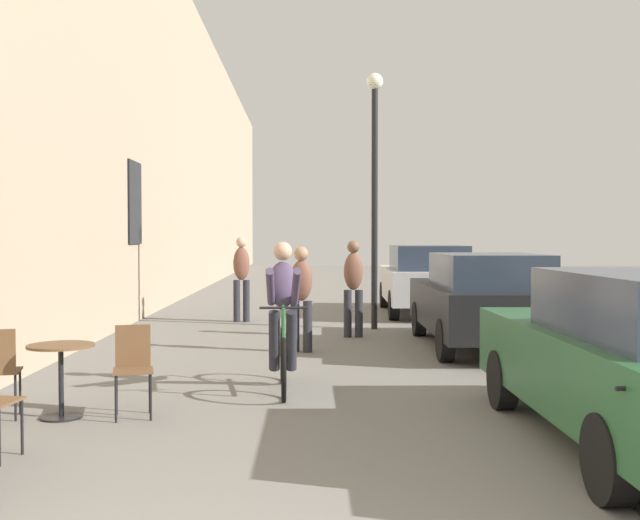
{
  "coord_description": "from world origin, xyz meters",
  "views": [
    {
      "loc": [
        0.33,
        -2.7,
        1.76
      ],
      "look_at": [
        0.7,
        15.71,
        1.21
      ],
      "focal_mm": 42.22,
      "sensor_mm": 36.0,
      "label": 1
    }
  ],
  "objects_px": {
    "pedestrian_near": "(301,293)",
    "cyclist_on_bicycle": "(283,319)",
    "pedestrian_far": "(241,274)",
    "parked_car_second": "(483,299)",
    "street_lamp": "(375,167)",
    "pedestrian_mid": "(353,283)",
    "cafe_table_mid": "(61,365)",
    "parked_car_third": "(425,278)",
    "cafe_chair_mid_toward_street": "(133,364)"
  },
  "relations": [
    {
      "from": "cafe_chair_mid_toward_street",
      "to": "cyclist_on_bicycle",
      "type": "distance_m",
      "value": 1.96
    },
    {
      "from": "pedestrian_mid",
      "to": "pedestrian_far",
      "type": "relative_size",
      "value": 0.96
    },
    {
      "from": "cyclist_on_bicycle",
      "to": "street_lamp",
      "type": "xyz_separation_m",
      "value": [
        1.59,
        5.7,
        2.3
      ]
    },
    {
      "from": "cafe_table_mid",
      "to": "pedestrian_far",
      "type": "relative_size",
      "value": 0.41
    },
    {
      "from": "cafe_chair_mid_toward_street",
      "to": "parked_car_third",
      "type": "bearing_deg",
      "value": 65.58
    },
    {
      "from": "cafe_chair_mid_toward_street",
      "to": "pedestrian_far",
      "type": "distance_m",
      "value": 8.32
    },
    {
      "from": "pedestrian_far",
      "to": "parked_car_second",
      "type": "height_order",
      "value": "pedestrian_far"
    },
    {
      "from": "cafe_chair_mid_toward_street",
      "to": "pedestrian_mid",
      "type": "distance_m",
      "value": 6.36
    },
    {
      "from": "cafe_table_mid",
      "to": "street_lamp",
      "type": "xyz_separation_m",
      "value": [
        3.71,
        7.08,
        2.59
      ]
    },
    {
      "from": "pedestrian_mid",
      "to": "pedestrian_far",
      "type": "bearing_deg",
      "value": 131.28
    },
    {
      "from": "parked_car_second",
      "to": "pedestrian_mid",
      "type": "bearing_deg",
      "value": 144.56
    },
    {
      "from": "pedestrian_far",
      "to": "parked_car_second",
      "type": "relative_size",
      "value": 0.41
    },
    {
      "from": "cafe_table_mid",
      "to": "street_lamp",
      "type": "distance_m",
      "value": 8.4
    },
    {
      "from": "cafe_chair_mid_toward_street",
      "to": "street_lamp",
      "type": "distance_m",
      "value": 8.06
    },
    {
      "from": "pedestrian_mid",
      "to": "parked_car_second",
      "type": "distance_m",
      "value": 2.41
    },
    {
      "from": "cafe_table_mid",
      "to": "street_lamp",
      "type": "bearing_deg",
      "value": 62.35
    },
    {
      "from": "cafe_table_mid",
      "to": "cyclist_on_bicycle",
      "type": "height_order",
      "value": "cyclist_on_bicycle"
    },
    {
      "from": "cafe_table_mid",
      "to": "pedestrian_mid",
      "type": "distance_m",
      "value": 6.73
    },
    {
      "from": "cafe_chair_mid_toward_street",
      "to": "parked_car_third",
      "type": "distance_m",
      "value": 10.83
    },
    {
      "from": "pedestrian_near",
      "to": "cyclist_on_bicycle",
      "type": "bearing_deg",
      "value": -94.07
    },
    {
      "from": "pedestrian_near",
      "to": "pedestrian_far",
      "type": "height_order",
      "value": "pedestrian_far"
    },
    {
      "from": "cafe_table_mid",
      "to": "parked_car_third",
      "type": "distance_m",
      "value": 11.19
    },
    {
      "from": "pedestrian_mid",
      "to": "parked_car_second",
      "type": "xyz_separation_m",
      "value": [
        1.96,
        -1.39,
        -0.18
      ]
    },
    {
      "from": "cyclist_on_bicycle",
      "to": "cafe_table_mid",
      "type": "bearing_deg",
      "value": -146.9
    },
    {
      "from": "cafe_table_mid",
      "to": "pedestrian_far",
      "type": "bearing_deg",
      "value": 82.85
    },
    {
      "from": "parked_car_second",
      "to": "cafe_chair_mid_toward_street",
      "type": "bearing_deg",
      "value": -135.57
    },
    {
      "from": "street_lamp",
      "to": "parked_car_second",
      "type": "relative_size",
      "value": 1.14
    },
    {
      "from": "cafe_chair_mid_toward_street",
      "to": "cyclist_on_bicycle",
      "type": "bearing_deg",
      "value": 42.29
    },
    {
      "from": "cafe_table_mid",
      "to": "street_lamp",
      "type": "height_order",
      "value": "street_lamp"
    },
    {
      "from": "cafe_table_mid",
      "to": "parked_car_third",
      "type": "height_order",
      "value": "parked_car_third"
    },
    {
      "from": "cafe_table_mid",
      "to": "parked_car_second",
      "type": "bearing_deg",
      "value": 40.88
    },
    {
      "from": "street_lamp",
      "to": "cyclist_on_bicycle",
      "type": "bearing_deg",
      "value": -105.6
    },
    {
      "from": "street_lamp",
      "to": "parked_car_second",
      "type": "bearing_deg",
      "value": -60.32
    },
    {
      "from": "cafe_table_mid",
      "to": "parked_car_third",
      "type": "relative_size",
      "value": 0.16
    },
    {
      "from": "cyclist_on_bicycle",
      "to": "pedestrian_mid",
      "type": "relative_size",
      "value": 1.03
    },
    {
      "from": "street_lamp",
      "to": "parked_car_third",
      "type": "height_order",
      "value": "street_lamp"
    },
    {
      "from": "pedestrian_near",
      "to": "parked_car_third",
      "type": "xyz_separation_m",
      "value": [
        2.84,
        5.75,
        -0.09
      ]
    },
    {
      "from": "pedestrian_mid",
      "to": "parked_car_third",
      "type": "height_order",
      "value": "pedestrian_mid"
    },
    {
      "from": "cafe_table_mid",
      "to": "parked_car_second",
      "type": "height_order",
      "value": "parked_car_second"
    },
    {
      "from": "parked_car_second",
      "to": "cyclist_on_bicycle",
      "type": "bearing_deg",
      "value": -134.63
    },
    {
      "from": "cafe_table_mid",
      "to": "pedestrian_mid",
      "type": "bearing_deg",
      "value": 61.25
    },
    {
      "from": "cyclist_on_bicycle",
      "to": "street_lamp",
      "type": "bearing_deg",
      "value": 74.4
    },
    {
      "from": "pedestrian_near",
      "to": "parked_car_second",
      "type": "relative_size",
      "value": 0.38
    },
    {
      "from": "pedestrian_near",
      "to": "pedestrian_mid",
      "type": "height_order",
      "value": "pedestrian_mid"
    },
    {
      "from": "pedestrian_far",
      "to": "pedestrian_mid",
      "type": "bearing_deg",
      "value": -48.72
    },
    {
      "from": "pedestrian_near",
      "to": "parked_car_third",
      "type": "bearing_deg",
      "value": 63.74
    },
    {
      "from": "cafe_chair_mid_toward_street",
      "to": "pedestrian_near",
      "type": "bearing_deg",
      "value": 68.25
    },
    {
      "from": "cafe_chair_mid_toward_street",
      "to": "parked_car_second",
      "type": "xyz_separation_m",
      "value": [
        4.51,
        4.42,
        0.27
      ]
    },
    {
      "from": "street_lamp",
      "to": "parked_car_third",
      "type": "bearing_deg",
      "value": 63.08
    },
    {
      "from": "cyclist_on_bicycle",
      "to": "parked_car_third",
      "type": "distance_m",
      "value": 9.07
    }
  ]
}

